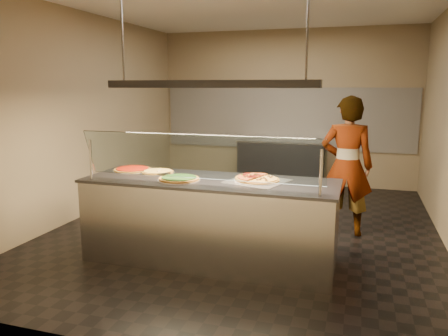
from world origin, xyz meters
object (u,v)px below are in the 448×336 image
(serving_counter, at_px, (210,220))
(prep_table, at_px, (281,164))
(pizza_cheese, at_px, (158,172))
(worker, at_px, (347,166))
(half_pizza_sausage, at_px, (268,180))
(half_pizza_pepperoni, at_px, (247,178))
(pizza_spatula, at_px, (161,172))
(perforated_tray, at_px, (257,181))
(pizza_spinach, at_px, (179,179))
(pizza_tomato, at_px, (133,169))
(heat_lamp_housing, at_px, (209,84))
(sneeze_guard, at_px, (198,157))

(serving_counter, distance_m, prep_table, 3.78)
(serving_counter, xyz_separation_m, prep_table, (0.12, 3.78, 0.00))
(serving_counter, xyz_separation_m, pizza_cheese, (-0.70, 0.16, 0.48))
(worker, bearing_deg, pizza_cheese, 29.21)
(prep_table, relative_size, worker, 0.88)
(worker, bearing_deg, prep_table, -63.41)
(half_pizza_sausage, bearing_deg, worker, 60.34)
(half_pizza_sausage, height_order, pizza_cheese, half_pizza_sausage)
(half_pizza_pepperoni, distance_m, pizza_spatula, 1.03)
(serving_counter, xyz_separation_m, perforated_tray, (0.51, 0.06, 0.47))
(perforated_tray, height_order, prep_table, perforated_tray)
(worker, bearing_deg, half_pizza_pepperoni, 52.09)
(pizza_spatula, height_order, prep_table, pizza_spatula)
(pizza_spinach, relative_size, pizza_cheese, 1.18)
(half_pizza_sausage, distance_m, pizza_spinach, 0.95)
(perforated_tray, distance_m, worker, 1.60)
(perforated_tray, distance_m, prep_table, 3.77)
(pizza_spinach, relative_size, pizza_spatula, 2.05)
(serving_counter, relative_size, worker, 1.52)
(perforated_tray, xyz_separation_m, pizza_spatula, (-1.14, 0.04, 0.02))
(prep_table, xyz_separation_m, worker, (1.27, -2.37, 0.44))
(half_pizza_pepperoni, xyz_separation_m, pizza_tomato, (-1.46, 0.15, -0.02))
(half_pizza_sausage, xyz_separation_m, prep_table, (-0.50, 3.71, -0.49))
(worker, bearing_deg, heat_lamp_housing, 43.79)
(pizza_spatula, distance_m, worker, 2.40)
(pizza_spatula, xyz_separation_m, prep_table, (0.75, 3.68, -0.49))
(sneeze_guard, relative_size, pizza_spinach, 5.41)
(pizza_cheese, distance_m, worker, 2.43)
(pizza_spinach, distance_m, pizza_tomato, 0.82)
(half_pizza_sausage, bearing_deg, prep_table, 97.73)
(serving_counter, distance_m, pizza_tomato, 1.18)
(sneeze_guard, bearing_deg, pizza_tomato, 152.31)
(pizza_tomato, distance_m, pizza_spatula, 0.44)
(half_pizza_pepperoni, xyz_separation_m, pizza_spinach, (-0.71, -0.19, -0.02))
(serving_counter, xyz_separation_m, pizza_spinach, (-0.31, -0.13, 0.48))
(sneeze_guard, height_order, pizza_tomato, sneeze_guard)
(perforated_tray, relative_size, pizza_cheese, 1.79)
(perforated_tray, distance_m, pizza_cheese, 1.22)
(perforated_tray, bearing_deg, half_pizza_pepperoni, 179.38)
(pizza_cheese, xyz_separation_m, heat_lamp_housing, (0.70, -0.16, 1.01))
(serving_counter, distance_m, heat_lamp_housing, 1.48)
(pizza_spinach, height_order, prep_table, pizza_spinach)
(serving_counter, xyz_separation_m, pizza_spatula, (-0.63, 0.10, 0.49))
(perforated_tray, xyz_separation_m, half_pizza_pepperoni, (-0.11, 0.00, 0.03))
(pizza_tomato, relative_size, heat_lamp_housing, 0.20)
(half_pizza_pepperoni, xyz_separation_m, heat_lamp_housing, (-0.40, -0.06, 0.99))
(pizza_tomato, bearing_deg, pizza_cheese, -7.81)
(prep_table, bearing_deg, worker, -61.90)
(half_pizza_pepperoni, bearing_deg, worker, 53.59)
(half_pizza_sausage, distance_m, pizza_tomato, 1.69)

